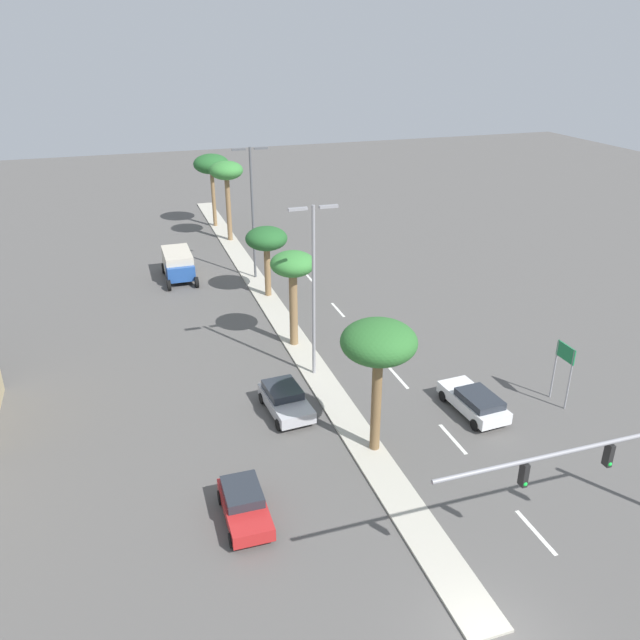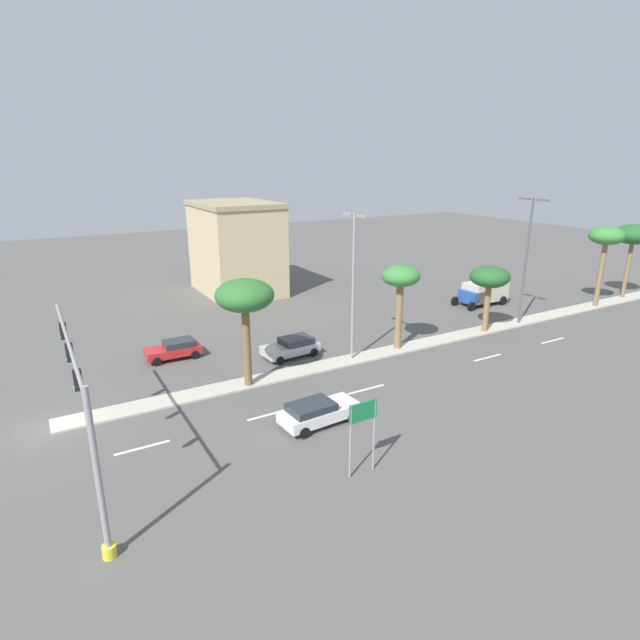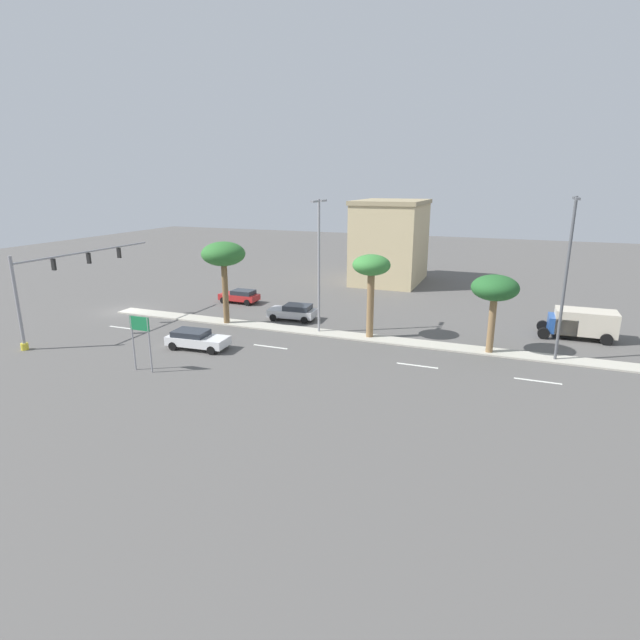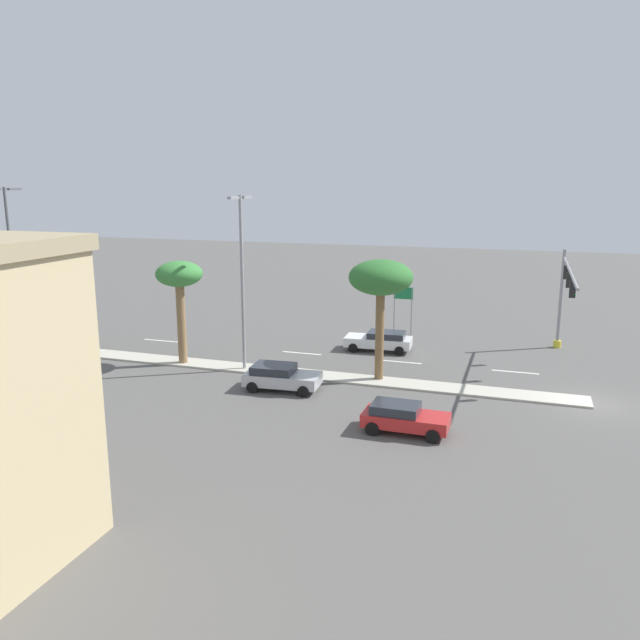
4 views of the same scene
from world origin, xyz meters
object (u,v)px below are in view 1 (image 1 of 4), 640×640
(palm_tree_near, at_px, (211,165))
(sedan_red_mid, at_px, (244,504))
(palm_tree_center, at_px, (226,173))
(palm_tree_outboard, at_px, (293,269))
(sedan_white_inboard, at_px, (474,401))
(box_truck, at_px, (178,264))
(palm_tree_trailing, at_px, (266,240))
(palm_tree_right, at_px, (379,345))
(street_lamp_right, at_px, (252,204))
(sedan_silver_rear, at_px, (285,400))
(directional_road_sign, at_px, (564,362))
(street_lamp_center, at_px, (314,280))

(palm_tree_near, height_order, sedan_red_mid, palm_tree_near)
(sedan_red_mid, bearing_deg, palm_tree_center, 79.99)
(palm_tree_outboard, bearing_deg, sedan_white_inboard, -57.50)
(sedan_red_mid, xyz_separation_m, box_truck, (0.88, 31.08, 0.55))
(palm_tree_outboard, bearing_deg, box_truck, 110.81)
(palm_tree_trailing, height_order, sedan_white_inboard, palm_tree_trailing)
(palm_tree_right, distance_m, sedan_white_inboard, 8.56)
(palm_tree_right, bearing_deg, sedan_white_inboard, 12.39)
(street_lamp_right, bearing_deg, sedan_white_inboard, -74.65)
(palm_tree_outboard, distance_m, sedan_silver_rear, 9.60)
(palm_tree_right, bearing_deg, palm_tree_trailing, 90.35)
(directional_road_sign, relative_size, palm_tree_near, 0.48)
(palm_tree_outboard, distance_m, palm_tree_near, 30.59)
(street_lamp_right, xyz_separation_m, sedan_white_inboard, (6.80, -24.77, -5.75))
(street_lamp_right, bearing_deg, box_truck, 162.41)
(palm_tree_right, xyz_separation_m, palm_tree_outboard, (-0.59, 12.75, -0.46))
(box_truck, bearing_deg, sedan_silver_rear, -82.43)
(street_lamp_center, distance_m, street_lamp_right, 17.78)
(palm_tree_center, bearing_deg, palm_tree_trailing, -89.79)
(palm_tree_right, bearing_deg, street_lamp_right, 90.42)
(palm_tree_trailing, distance_m, palm_tree_near, 21.57)
(sedan_white_inboard, height_order, sedan_silver_rear, sedan_silver_rear)
(street_lamp_right, bearing_deg, palm_tree_center, 90.00)
(directional_road_sign, bearing_deg, palm_tree_center, 108.01)
(palm_tree_trailing, distance_m, box_truck, 9.61)
(street_lamp_right, height_order, box_truck, street_lamp_right)
(palm_tree_right, distance_m, sedan_silver_rear, 7.91)
(street_lamp_center, bearing_deg, sedan_red_mid, -121.02)
(street_lamp_center, height_order, street_lamp_right, street_lamp_right)
(street_lamp_right, bearing_deg, palm_tree_near, 91.91)
(palm_tree_right, xyz_separation_m, sedan_silver_rear, (-3.37, 4.89, -5.23))
(palm_tree_right, relative_size, street_lamp_right, 0.64)
(palm_tree_trailing, xyz_separation_m, street_lamp_right, (-0.06, 4.37, 1.77))
(palm_tree_right, xyz_separation_m, street_lamp_center, (-0.54, 8.44, 0.29))
(sedan_silver_rear, xyz_separation_m, sedan_red_mid, (-3.98, -7.76, -0.03))
(palm_tree_outboard, xyz_separation_m, street_lamp_center, (0.05, -4.31, 0.75))
(street_lamp_center, xyz_separation_m, sedan_red_mid, (-6.80, -11.31, -5.55))
(palm_tree_trailing, xyz_separation_m, palm_tree_near, (-0.63, 21.47, 1.97))
(sedan_silver_rear, bearing_deg, palm_tree_trailing, 79.20)
(palm_tree_outboard, distance_m, street_lamp_center, 4.37)
(palm_tree_center, distance_m, street_lamp_center, 29.22)
(palm_tree_near, relative_size, sedan_silver_rear, 1.78)
(palm_tree_near, relative_size, sedan_white_inboard, 1.66)
(palm_tree_trailing, bearing_deg, palm_tree_right, -89.65)
(sedan_white_inboard, bearing_deg, box_truck, 116.04)
(street_lamp_right, bearing_deg, palm_tree_right, -89.58)
(sedan_white_inboard, bearing_deg, palm_tree_right, -167.61)
(sedan_red_mid, bearing_deg, directional_road_sign, 11.11)
(palm_tree_trailing, distance_m, palm_tree_center, 15.95)
(directional_road_sign, height_order, street_lamp_center, street_lamp_center)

